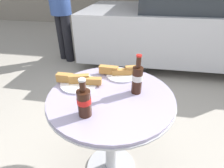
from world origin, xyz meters
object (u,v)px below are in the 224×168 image
Objects in this scene: cola_bottle_right at (84,102)px; lunch_plate_far at (120,72)px; parked_car at (210,25)px; cola_bottle_left at (137,79)px; bistro_table at (111,115)px; lunch_plate_near at (78,81)px; pedestrian at (60,5)px.

cola_bottle_right is 0.72× the size of lunch_plate_far.
cola_bottle_left is at bearing -115.34° from parked_car.
bistro_table is 3.68× the size of cola_bottle_right.
cola_bottle_right is 0.32m from lunch_plate_near.
parked_car is at bearing 60.24° from lunch_plate_far.
bistro_table is at bearing -162.53° from cola_bottle_left.
cola_bottle_left is 0.40m from lunch_plate_near.
lunch_plate_near is (-0.13, 0.29, -0.06)m from cola_bottle_right.
lunch_plate_near is (-0.39, 0.03, -0.08)m from cola_bottle_left.
lunch_plate_far is 0.07× the size of parked_car.
cola_bottle_right reaches higher than lunch_plate_far.
bistro_table is 0.35m from cola_bottle_right.
bistro_table is 0.18× the size of parked_car.
parked_car is at bearing 8.61° from pedestrian.
parked_car reaches higher than cola_bottle_left.
pedestrian is at bearing 116.12° from lunch_plate_near.
parked_car reaches higher than lunch_plate_near.
cola_bottle_left is at bearing -4.67° from lunch_plate_near.
cola_bottle_right is 0.05× the size of parked_car.
cola_bottle_left is 0.06× the size of parked_car.
pedestrian reaches higher than lunch_plate_near.
cola_bottle_right is 0.12× the size of pedestrian.
bistro_table is 2.49m from pedestrian.
cola_bottle_left is 0.84× the size of lunch_plate_far.
lunch_plate_near reaches higher than bistro_table.
pedestrian is (-1.14, 2.33, 0.14)m from cola_bottle_right.
lunch_plate_near is 0.31m from lunch_plate_far.
cola_bottle_left is at bearing -58.02° from lunch_plate_far.
pedestrian reaches higher than cola_bottle_right.
parked_car is at bearing 62.30° from bistro_table.
parked_car is at bearing 62.44° from cola_bottle_right.
parked_car is at bearing 57.43° from lunch_plate_near.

